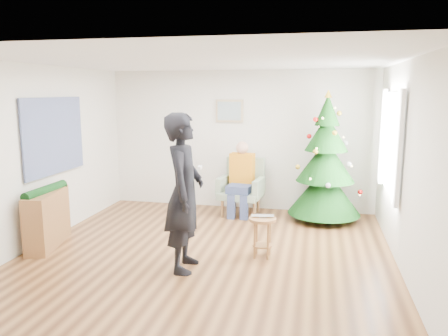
% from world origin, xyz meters
% --- Properties ---
extents(floor, '(5.00, 5.00, 0.00)m').
position_xyz_m(floor, '(0.00, 0.00, 0.00)').
color(floor, brown).
rests_on(floor, ground).
extents(ceiling, '(5.00, 5.00, 0.00)m').
position_xyz_m(ceiling, '(0.00, 0.00, 2.60)').
color(ceiling, white).
rests_on(ceiling, wall_back).
extents(wall_back, '(5.00, 0.00, 5.00)m').
position_xyz_m(wall_back, '(0.00, 2.50, 1.30)').
color(wall_back, silver).
rests_on(wall_back, floor).
extents(wall_front, '(5.00, 0.00, 5.00)m').
position_xyz_m(wall_front, '(0.00, -2.50, 1.30)').
color(wall_front, silver).
rests_on(wall_front, floor).
extents(wall_left, '(0.00, 5.00, 5.00)m').
position_xyz_m(wall_left, '(-2.50, 0.00, 1.30)').
color(wall_left, silver).
rests_on(wall_left, floor).
extents(wall_right, '(0.00, 5.00, 5.00)m').
position_xyz_m(wall_right, '(2.50, 0.00, 1.30)').
color(wall_right, silver).
rests_on(wall_right, floor).
extents(window_panel, '(0.04, 1.30, 1.40)m').
position_xyz_m(window_panel, '(2.47, 1.00, 1.50)').
color(window_panel, white).
rests_on(window_panel, wall_right).
extents(curtains, '(0.05, 1.75, 1.50)m').
position_xyz_m(curtains, '(2.44, 1.00, 1.50)').
color(curtains, white).
rests_on(curtains, wall_right).
extents(christmas_tree, '(1.24, 1.24, 2.24)m').
position_xyz_m(christmas_tree, '(1.58, 1.97, 1.01)').
color(christmas_tree, '#3F2816').
rests_on(christmas_tree, floor).
extents(stool, '(0.36, 0.36, 0.54)m').
position_xyz_m(stool, '(0.75, 0.03, 0.28)').
color(stool, brown).
rests_on(stool, floor).
extents(laptop, '(0.32, 0.23, 0.02)m').
position_xyz_m(laptop, '(0.75, 0.03, 0.56)').
color(laptop, silver).
rests_on(laptop, stool).
extents(armchair, '(0.84, 0.79, 1.01)m').
position_xyz_m(armchair, '(0.11, 2.06, 0.37)').
color(armchair, gray).
rests_on(armchair, floor).
extents(seated_person, '(0.46, 0.65, 1.32)m').
position_xyz_m(seated_person, '(0.11, 2.01, 0.68)').
color(seated_person, navy).
rests_on(seated_person, armchair).
extents(standing_man, '(0.54, 0.76, 1.97)m').
position_xyz_m(standing_man, '(-0.15, -0.57, 0.98)').
color(standing_man, black).
rests_on(standing_man, floor).
extents(game_controller, '(0.05, 0.13, 0.04)m').
position_xyz_m(game_controller, '(0.06, -0.60, 1.31)').
color(game_controller, white).
rests_on(game_controller, standing_man).
extents(console, '(0.50, 1.04, 0.80)m').
position_xyz_m(console, '(-2.33, -0.20, 0.40)').
color(console, brown).
rests_on(console, floor).
extents(garland, '(0.14, 0.90, 0.14)m').
position_xyz_m(garland, '(-2.33, -0.20, 0.82)').
color(garland, black).
rests_on(garland, console).
extents(tapestry, '(0.03, 1.50, 1.15)m').
position_xyz_m(tapestry, '(-2.46, 0.30, 1.55)').
color(tapestry, black).
rests_on(tapestry, wall_left).
extents(framed_picture, '(0.52, 0.05, 0.42)m').
position_xyz_m(framed_picture, '(-0.20, 2.46, 1.85)').
color(framed_picture, tan).
rests_on(framed_picture, wall_back).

